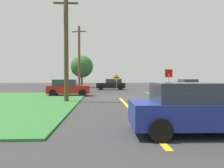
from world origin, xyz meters
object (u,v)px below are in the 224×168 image
at_px(oak_tree_left, 82,67).
at_px(car_approaching_junction, 111,84).
at_px(parked_car_near_building, 68,88).
at_px(utility_pole_near, 66,47).
at_px(car_behind_on_main_road, 197,108).
at_px(utility_pole_mid, 79,58).
at_px(car_on_crossroad, 187,86).
at_px(stop_sign, 169,78).
at_px(direction_sign, 116,81).

bearing_deg(oak_tree_left, car_approaching_junction, -56.06).
relative_size(parked_car_near_building, utility_pole_near, 0.52).
relative_size(parked_car_near_building, oak_tree_left, 0.70).
distance_m(car_behind_on_main_road, oak_tree_left, 34.56).
xyz_separation_m(car_approaching_junction, utility_pole_mid, (-4.22, -5.85, 3.35)).
relative_size(parked_car_near_building, utility_pole_mid, 0.51).
height_order(car_approaching_junction, car_on_crossroad, same).
distance_m(stop_sign, utility_pole_near, 9.34).
xyz_separation_m(parked_car_near_building, car_on_crossroad, (13.40, 3.62, 0.00)).
xyz_separation_m(parked_car_near_building, direction_sign, (5.21, 5.68, 0.60)).
bearing_deg(car_approaching_junction, car_on_crossroad, 140.77).
distance_m(stop_sign, parked_car_near_building, 9.70).
bearing_deg(car_on_crossroad, parked_car_near_building, 103.77).
bearing_deg(utility_pole_near, car_approaching_junction, 76.19).
xyz_separation_m(car_on_crossroad, oak_tree_left, (-13.56, 14.95, 3.02)).
distance_m(car_behind_on_main_road, car_on_crossroad, 20.15).
xyz_separation_m(stop_sign, direction_sign, (-4.08, 8.30, -0.37)).
bearing_deg(utility_pole_near, utility_pole_mid, 90.54).
height_order(car_on_crossroad, oak_tree_left, oak_tree_left).
relative_size(car_on_crossroad, direction_sign, 1.72).
bearing_deg(car_behind_on_main_road, parked_car_near_building, 113.86).
bearing_deg(oak_tree_left, utility_pole_mid, -86.60).
relative_size(stop_sign, direction_sign, 1.12).
distance_m(utility_pole_near, utility_pole_mid, 10.90).
xyz_separation_m(car_behind_on_main_road, utility_pole_mid, (-5.71, 20.52, 3.34)).
xyz_separation_m(stop_sign, parked_car_near_building, (-9.29, 2.62, -0.97)).
bearing_deg(car_behind_on_main_road, utility_pole_mid, 106.83).
distance_m(car_on_crossroad, utility_pole_near, 16.01).
height_order(car_behind_on_main_road, direction_sign, direction_sign).
bearing_deg(stop_sign, car_approaching_junction, -81.42).
height_order(stop_sign, utility_pole_near, utility_pole_near).
relative_size(utility_pole_mid, oak_tree_left, 1.38).
distance_m(parked_car_near_building, utility_pole_near, 6.52).
bearing_deg(car_on_crossroad, stop_sign, 145.29).
bearing_deg(parked_car_near_building, stop_sign, -17.00).
distance_m(car_approaching_junction, utility_pole_near, 17.54).
relative_size(car_behind_on_main_road, oak_tree_left, 0.75).
xyz_separation_m(car_behind_on_main_road, oak_tree_left, (-6.49, 33.81, 3.02)).
distance_m(stop_sign, car_approaching_junction, 14.48).
xyz_separation_m(stop_sign, utility_pole_mid, (-8.66, 7.90, 2.38)).
height_order(utility_pole_mid, direction_sign, utility_pole_mid).
relative_size(stop_sign, oak_tree_left, 0.43).
bearing_deg(utility_pole_mid, parked_car_near_building, -96.82).
xyz_separation_m(utility_pole_near, oak_tree_left, (-0.89, 24.19, -0.20)).
height_order(car_behind_on_main_road, utility_pole_mid, utility_pole_mid).
relative_size(car_approaching_junction, utility_pole_near, 0.55).
relative_size(car_approaching_junction, utility_pole_mid, 0.53).
relative_size(car_behind_on_main_road, parked_car_near_building, 1.07).
bearing_deg(car_on_crossroad, car_behind_on_main_road, 158.12).
relative_size(stop_sign, utility_pole_mid, 0.32).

